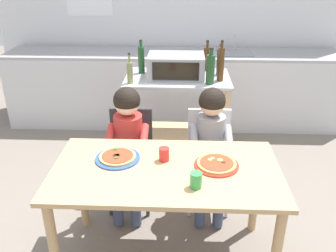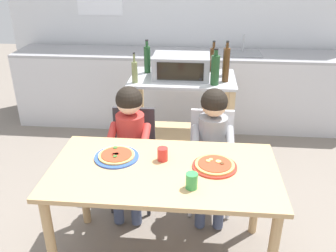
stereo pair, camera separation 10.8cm
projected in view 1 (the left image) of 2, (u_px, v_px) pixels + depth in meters
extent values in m
plane|color=slate|center=(171.00, 175.00, 3.52)|extent=(10.56, 10.56, 0.00)
cube|color=silver|center=(176.00, 7.00, 4.42)|extent=(4.43, 0.12, 2.70)
cube|color=silver|center=(175.00, 90.00, 4.44)|extent=(3.99, 0.60, 0.86)
cube|color=#9E9EA3|center=(175.00, 54.00, 4.25)|extent=(3.99, 0.60, 0.03)
cube|color=gray|center=(235.00, 53.00, 4.22)|extent=(0.40, 0.33, 0.02)
cylinder|color=#B7BABF|center=(234.00, 42.00, 4.29)|extent=(0.02, 0.02, 0.20)
cube|color=#B7BABF|center=(178.00, 78.00, 3.34)|extent=(0.96, 0.59, 0.02)
cube|color=tan|center=(177.00, 134.00, 3.59)|extent=(0.88, 0.55, 0.02)
cube|color=tan|center=(129.00, 134.00, 3.32)|extent=(0.05, 0.05, 0.89)
cube|color=tan|center=(225.00, 136.00, 3.29)|extent=(0.05, 0.05, 0.89)
cube|color=tan|center=(135.00, 112.00, 3.79)|extent=(0.05, 0.05, 0.89)
cube|color=tan|center=(220.00, 113.00, 3.75)|extent=(0.05, 0.05, 0.89)
cube|color=#999BA0|center=(176.00, 66.00, 3.29)|extent=(0.51, 0.33, 0.21)
cube|color=black|center=(176.00, 71.00, 3.14)|extent=(0.41, 0.01, 0.16)
cylinder|color=black|center=(196.00, 79.00, 3.15)|extent=(0.02, 0.01, 0.02)
cylinder|color=olive|center=(130.00, 73.00, 3.14)|extent=(0.05, 0.05, 0.18)
cylinder|color=olive|center=(129.00, 58.00, 3.08)|extent=(0.02, 0.02, 0.07)
cylinder|color=black|center=(129.00, 54.00, 3.07)|extent=(0.02, 0.02, 0.01)
cylinder|color=#4C2D14|center=(207.00, 59.00, 3.48)|extent=(0.07, 0.07, 0.22)
cylinder|color=#4C2D14|center=(207.00, 45.00, 3.42)|extent=(0.02, 0.02, 0.06)
cylinder|color=black|center=(208.00, 41.00, 3.41)|extent=(0.03, 0.03, 0.01)
cylinder|color=#1E4723|center=(210.00, 70.00, 3.11)|extent=(0.07, 0.07, 0.25)
cylinder|color=#1E4723|center=(211.00, 52.00, 3.04)|extent=(0.03, 0.03, 0.05)
cylinder|color=black|center=(211.00, 48.00, 3.03)|extent=(0.04, 0.04, 0.01)
cylinder|color=#4C2D14|center=(221.00, 64.00, 3.17)|extent=(0.06, 0.06, 0.30)
cylinder|color=#4C2D14|center=(222.00, 45.00, 3.10)|extent=(0.02, 0.02, 0.05)
cylinder|color=black|center=(222.00, 41.00, 3.09)|extent=(0.03, 0.03, 0.01)
cylinder|color=#1E4723|center=(141.00, 60.00, 3.40)|extent=(0.06, 0.06, 0.25)
cylinder|color=#1E4723|center=(141.00, 44.00, 3.33)|extent=(0.03, 0.03, 0.05)
cylinder|color=black|center=(141.00, 41.00, 3.32)|extent=(0.03, 0.03, 0.01)
cylinder|color=black|center=(220.00, 62.00, 3.35)|extent=(0.06, 0.06, 0.23)
cylinder|color=black|center=(221.00, 48.00, 3.29)|extent=(0.03, 0.03, 0.04)
cylinder|color=black|center=(221.00, 45.00, 3.28)|extent=(0.03, 0.03, 0.01)
cube|color=tan|center=(166.00, 171.00, 2.26)|extent=(1.42, 0.76, 0.03)
cylinder|color=tan|center=(54.00, 250.00, 2.15)|extent=(0.06, 0.06, 0.70)
cylinder|color=tan|center=(82.00, 187.00, 2.73)|extent=(0.06, 0.06, 0.70)
cylinder|color=tan|center=(256.00, 191.00, 2.68)|extent=(0.06, 0.06, 0.70)
cube|color=#333338|center=(130.00, 160.00, 2.92)|extent=(0.36, 0.36, 0.04)
cube|color=#333338|center=(132.00, 130.00, 2.98)|extent=(0.34, 0.03, 0.38)
cylinder|color=#333338|center=(147.00, 194.00, 2.87)|extent=(0.03, 0.03, 0.42)
cylinder|color=#333338|center=(110.00, 193.00, 2.88)|extent=(0.03, 0.03, 0.42)
cylinder|color=#333338|center=(151.00, 173.00, 3.14)|extent=(0.03, 0.03, 0.42)
cylinder|color=#333338|center=(116.00, 172.00, 3.15)|extent=(0.03, 0.03, 0.42)
cube|color=silver|center=(209.00, 161.00, 2.90)|extent=(0.36, 0.36, 0.04)
cube|color=silver|center=(209.00, 131.00, 2.96)|extent=(0.34, 0.03, 0.38)
cylinder|color=silver|center=(228.00, 195.00, 2.86)|extent=(0.03, 0.03, 0.42)
cylinder|color=silver|center=(190.00, 194.00, 2.87)|extent=(0.03, 0.03, 0.42)
cylinder|color=silver|center=(224.00, 174.00, 3.13)|extent=(0.03, 0.03, 0.42)
cylinder|color=silver|center=(189.00, 173.00, 3.14)|extent=(0.03, 0.03, 0.42)
cube|color=#424C6B|center=(136.00, 165.00, 2.77)|extent=(0.10, 0.30, 0.10)
cylinder|color=#424C6B|center=(135.00, 201.00, 2.76)|extent=(0.08, 0.08, 0.44)
cube|color=#424C6B|center=(118.00, 164.00, 2.78)|extent=(0.10, 0.30, 0.10)
cylinder|color=#424C6B|center=(117.00, 200.00, 2.76)|extent=(0.08, 0.08, 0.44)
cylinder|color=#BC332D|center=(144.00, 138.00, 2.71)|extent=(0.06, 0.26, 0.15)
cylinder|color=#BC332D|center=(109.00, 138.00, 2.72)|extent=(0.06, 0.26, 0.15)
cylinder|color=#BC332D|center=(129.00, 136.00, 2.82)|extent=(0.22, 0.22, 0.35)
sphere|color=beige|center=(127.00, 102.00, 2.70)|extent=(0.19, 0.19, 0.19)
sphere|color=black|center=(127.00, 100.00, 2.70)|extent=(0.20, 0.20, 0.20)
cube|color=#424C6B|center=(219.00, 166.00, 2.76)|extent=(0.10, 0.30, 0.10)
cylinder|color=#424C6B|center=(219.00, 202.00, 2.74)|extent=(0.08, 0.08, 0.44)
cube|color=#424C6B|center=(201.00, 165.00, 2.76)|extent=(0.10, 0.30, 0.10)
cylinder|color=#424C6B|center=(200.00, 201.00, 2.75)|extent=(0.08, 0.08, 0.44)
cylinder|color=gray|center=(229.00, 139.00, 2.70)|extent=(0.06, 0.26, 0.15)
cylinder|color=gray|center=(194.00, 138.00, 2.71)|extent=(0.06, 0.26, 0.15)
cylinder|color=gray|center=(210.00, 137.00, 2.81)|extent=(0.22, 0.22, 0.35)
sphere|color=beige|center=(212.00, 103.00, 2.69)|extent=(0.19, 0.19, 0.19)
sphere|color=black|center=(212.00, 101.00, 2.68)|extent=(0.20, 0.20, 0.20)
cylinder|color=#3356B7|center=(118.00, 158.00, 2.35)|extent=(0.29, 0.29, 0.01)
cylinder|color=tan|center=(118.00, 157.00, 2.35)|extent=(0.24, 0.24, 0.01)
cylinder|color=#B23D23|center=(117.00, 156.00, 2.34)|extent=(0.20, 0.20, 0.00)
cylinder|color=maroon|center=(115.00, 155.00, 2.34)|extent=(0.02, 0.02, 0.01)
cylinder|color=#386628|center=(116.00, 149.00, 2.41)|extent=(0.03, 0.03, 0.01)
cylinder|color=#386628|center=(116.00, 158.00, 2.31)|extent=(0.03, 0.03, 0.01)
cylinder|color=#563319|center=(118.00, 155.00, 2.34)|extent=(0.03, 0.03, 0.01)
cylinder|color=maroon|center=(118.00, 155.00, 2.34)|extent=(0.03, 0.03, 0.01)
cylinder|color=maroon|center=(115.00, 156.00, 2.33)|extent=(0.02, 0.02, 0.01)
cylinder|color=red|center=(216.00, 165.00, 2.27)|extent=(0.28, 0.28, 0.01)
cylinder|color=tan|center=(217.00, 163.00, 2.27)|extent=(0.25, 0.25, 0.01)
cylinder|color=#B23D23|center=(217.00, 162.00, 2.27)|extent=(0.21, 0.21, 0.00)
cylinder|color=#DBC666|center=(210.00, 160.00, 2.29)|extent=(0.03, 0.03, 0.01)
cylinder|color=#DBC666|center=(220.00, 160.00, 2.28)|extent=(0.04, 0.04, 0.01)
cylinder|color=#DBC666|center=(212.00, 158.00, 2.30)|extent=(0.03, 0.03, 0.01)
cylinder|color=#563319|center=(224.00, 162.00, 2.26)|extent=(0.03, 0.03, 0.01)
cylinder|color=red|center=(164.00, 154.00, 2.32)|extent=(0.07, 0.07, 0.09)
cylinder|color=green|center=(196.00, 180.00, 2.05)|extent=(0.07, 0.07, 0.09)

